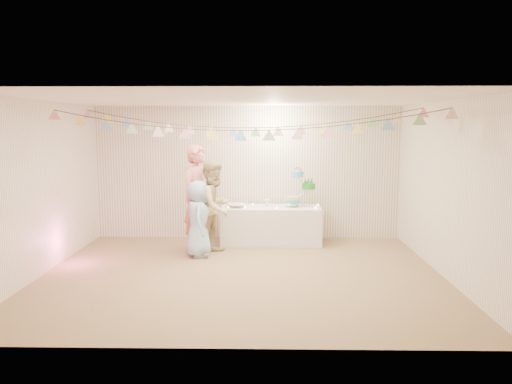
{
  "coord_description": "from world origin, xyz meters",
  "views": [
    {
      "loc": [
        0.35,
        -7.26,
        2.24
      ],
      "look_at": [
        0.2,
        0.8,
        1.15
      ],
      "focal_mm": 35.0,
      "sensor_mm": 36.0,
      "label": 1
    }
  ],
  "objects_px": {
    "table": "(271,225)",
    "person_child": "(198,219)",
    "cake_stand": "(300,186)",
    "person_adult_a": "(199,199)",
    "person_adult_b": "(215,207)"
  },
  "relations": [
    {
      "from": "person_adult_b",
      "to": "person_adult_a",
      "type": "bearing_deg",
      "value": 89.94
    },
    {
      "from": "cake_stand",
      "to": "person_adult_a",
      "type": "distance_m",
      "value": 1.96
    },
    {
      "from": "table",
      "to": "person_adult_a",
      "type": "bearing_deg",
      "value": -153.62
    },
    {
      "from": "cake_stand",
      "to": "person_adult_a",
      "type": "xyz_separation_m",
      "value": [
        -1.83,
        -0.69,
        -0.15
      ]
    },
    {
      "from": "person_adult_b",
      "to": "person_child",
      "type": "xyz_separation_m",
      "value": [
        -0.26,
        -0.18,
        -0.17
      ]
    },
    {
      "from": "person_adult_b",
      "to": "person_child",
      "type": "height_order",
      "value": "person_adult_b"
    },
    {
      "from": "table",
      "to": "person_adult_a",
      "type": "relative_size",
      "value": 0.99
    },
    {
      "from": "cake_stand",
      "to": "person_adult_a",
      "type": "height_order",
      "value": "person_adult_a"
    },
    {
      "from": "table",
      "to": "person_child",
      "type": "relative_size",
      "value": 1.43
    },
    {
      "from": "cake_stand",
      "to": "person_adult_b",
      "type": "bearing_deg",
      "value": -151.49
    },
    {
      "from": "table",
      "to": "cake_stand",
      "type": "height_order",
      "value": "cake_stand"
    },
    {
      "from": "table",
      "to": "person_adult_b",
      "type": "xyz_separation_m",
      "value": [
        -0.98,
        -0.78,
        0.47
      ]
    },
    {
      "from": "person_adult_a",
      "to": "person_adult_b",
      "type": "bearing_deg",
      "value": -77.64
    },
    {
      "from": "cake_stand",
      "to": "person_adult_b",
      "type": "distance_m",
      "value": 1.77
    },
    {
      "from": "cake_stand",
      "to": "person_adult_b",
      "type": "relative_size",
      "value": 0.42
    }
  ]
}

